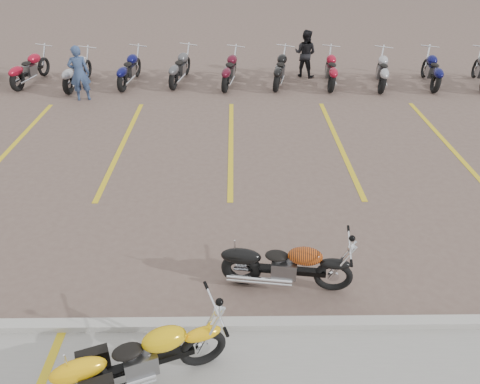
# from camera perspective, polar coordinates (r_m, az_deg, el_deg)

# --- Properties ---
(ground) EXTENTS (100.00, 100.00, 0.00)m
(ground) POSITION_cam_1_polar(r_m,az_deg,el_deg) (8.30, -1.26, -5.96)
(ground) COLOR brown
(ground) RESTS_ON ground
(curb) EXTENTS (60.00, 0.18, 0.12)m
(curb) POSITION_cam_1_polar(r_m,az_deg,el_deg) (6.77, -1.39, -15.83)
(curb) COLOR #ADAAA3
(curb) RESTS_ON ground
(parking_stripes) EXTENTS (38.00, 5.50, 0.01)m
(parking_stripes) POSITION_cam_1_polar(r_m,az_deg,el_deg) (11.74, -1.12, 5.94)
(parking_stripes) COLOR gold
(parking_stripes) RESTS_ON ground
(yellow_cruiser) EXTENTS (1.99, 0.85, 0.86)m
(yellow_cruiser) POSITION_cam_1_polar(r_m,az_deg,el_deg) (6.03, -12.23, -19.34)
(yellow_cruiser) COLOR black
(yellow_cruiser) RESTS_ON ground
(flame_cruiser) EXTENTS (1.99, 0.43, 0.82)m
(flame_cruiser) POSITION_cam_1_polar(r_m,az_deg,el_deg) (7.17, 5.32, -8.95)
(flame_cruiser) COLOR black
(flame_cruiser) RESTS_ON ground
(person_a) EXTENTS (0.67, 0.52, 1.64)m
(person_a) POSITION_cam_1_polar(r_m,az_deg,el_deg) (15.16, -19.02, 13.53)
(person_a) COLOR navy
(person_a) RESTS_ON ground
(person_b) EXTENTS (0.96, 0.88, 1.58)m
(person_b) POSITION_cam_1_polar(r_m,az_deg,el_deg) (16.80, 7.95, 16.37)
(person_b) COLOR black
(person_b) RESTS_ON ground
(bg_bike_row) EXTENTS (17.42, 2.07, 1.10)m
(bg_bike_row) POSITION_cam_1_polar(r_m,az_deg,el_deg) (15.81, -1.38, 14.82)
(bg_bike_row) COLOR black
(bg_bike_row) RESTS_ON ground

